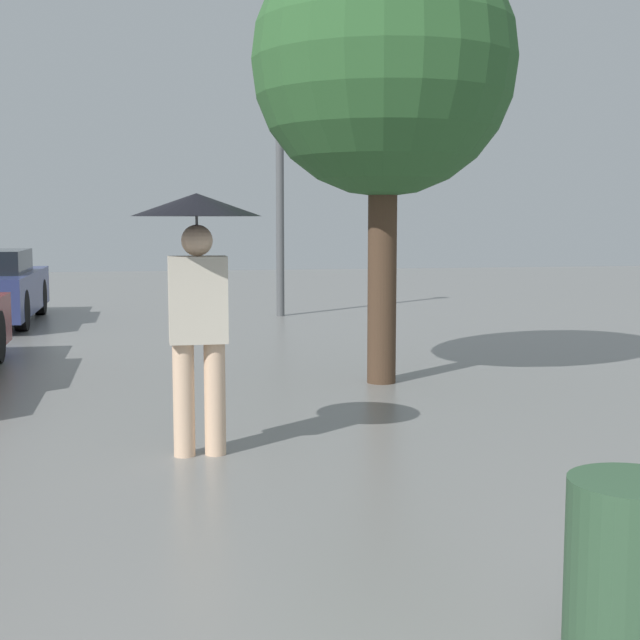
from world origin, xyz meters
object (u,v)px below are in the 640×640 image
object	(u,v)px
pedestrian	(197,261)
tree	(384,65)
trash_bin	(631,572)
street_lamp	(280,162)

from	to	relation	value
pedestrian	tree	xyz separation A→B (m)	(2.08, 2.61, 1.88)
tree	trash_bin	world-z (taller)	tree
tree	street_lamp	bearing A→B (deg)	90.60
tree	street_lamp	distance (m)	6.83
pedestrian	tree	distance (m)	3.83
tree	pedestrian	bearing A→B (deg)	-128.61
street_lamp	trash_bin	distance (m)	13.09
street_lamp	tree	bearing A→B (deg)	-89.40
pedestrian	tree	size ratio (longest dim) A/B	0.41
tree	trash_bin	xyz separation A→B (m)	(-0.62, -6.06, -2.95)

